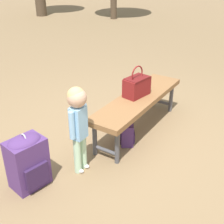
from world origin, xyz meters
TOP-DOWN VIEW (x-y plane):
  - ground_plane at (0.00, 0.00)m, footprint 40.00×40.00m
  - park_bench at (-0.39, 0.03)m, footprint 1.62×0.47m
  - handbag at (-0.41, -0.01)m, footprint 0.34×0.22m
  - child_standing at (0.60, -0.03)m, footprint 0.24×0.18m
  - backpack_large at (1.04, -0.27)m, footprint 0.36×0.32m
  - backpack_small at (-0.06, 0.10)m, footprint 0.22×0.21m

SIDE VIEW (x-z plane):
  - ground_plane at x=0.00m, z-range 0.00..0.00m
  - backpack_small at x=-0.06m, z-range 0.00..0.30m
  - backpack_large at x=1.04m, z-range 0.00..0.55m
  - park_bench at x=-0.39m, z-range 0.17..0.62m
  - handbag at x=-0.41m, z-range 0.39..0.76m
  - child_standing at x=0.60m, z-range 0.15..1.04m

